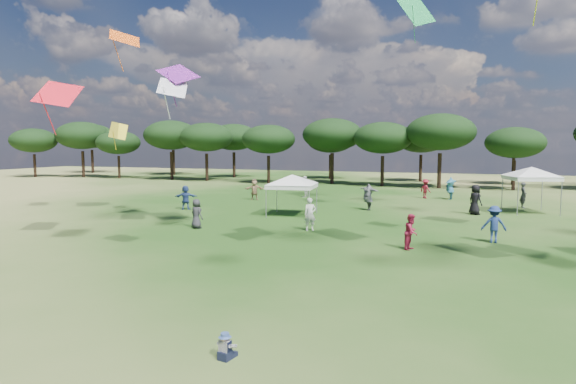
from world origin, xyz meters
name	(u,v)px	position (x,y,z in m)	size (l,w,h in m)	color
tree_line	(433,135)	(2.39, 47.41, 5.42)	(108.78, 17.63, 7.77)	black
tent_left	(292,177)	(-4.83, 21.44, 2.46)	(5.75, 5.75, 2.88)	gray
tent_right	(532,169)	(9.49, 27.49, 2.89)	(5.46, 5.46, 3.32)	gray
toddler	(226,347)	(0.47, 1.64, 0.26)	(0.41, 0.45, 0.58)	black
festival_crowd	(393,198)	(0.91, 25.69, 0.88)	(28.15, 21.82, 1.93)	beige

